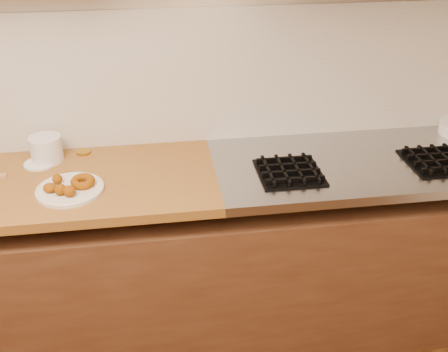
% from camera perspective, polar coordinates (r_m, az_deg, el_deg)
% --- Properties ---
extents(wall_back, '(4.00, 0.02, 2.70)m').
position_cam_1_polar(wall_back, '(2.31, -14.94, 13.42)').
color(wall_back, '#C2AE94').
rests_on(wall_back, ground).
extents(base_cabinet, '(3.60, 0.60, 0.77)m').
position_cam_1_polar(base_cabinet, '(2.47, -12.69, -10.58)').
color(base_cabinet, brown).
rests_on(base_cabinet, floor).
extents(stovetop, '(1.30, 0.62, 0.04)m').
position_cam_1_polar(stovetop, '(2.36, 14.84, 1.40)').
color(stovetop, '#9EA0A5').
rests_on(stovetop, base_cabinet).
extents(backsplash, '(3.60, 0.02, 0.60)m').
position_cam_1_polar(backsplash, '(2.34, -14.49, 9.82)').
color(backsplash, '#BBB5A8').
rests_on(backsplash, wall_back).
extents(burner_grates, '(0.91, 0.26, 0.03)m').
position_cam_1_polar(burner_grates, '(2.27, 15.09, 1.13)').
color(burner_grates, black).
rests_on(burner_grates, stovetop).
extents(donut_plate, '(0.26, 0.26, 0.01)m').
position_cam_1_polar(donut_plate, '(2.11, -16.42, -1.43)').
color(donut_plate, beige).
rests_on(donut_plate, butcher_block).
extents(ring_donut, '(0.11, 0.11, 0.04)m').
position_cam_1_polar(ring_donut, '(2.11, -15.14, -0.58)').
color(ring_donut, '#864703').
rests_on(ring_donut, donut_plate).
extents(fried_dough_chunks, '(0.14, 0.17, 0.04)m').
position_cam_1_polar(fried_dough_chunks, '(2.08, -17.46, -1.18)').
color(fried_dough_chunks, '#864703').
rests_on(fried_dough_chunks, donut_plate).
extents(plastic_tub, '(0.14, 0.14, 0.11)m').
position_cam_1_polar(plastic_tub, '(2.35, -18.78, 2.80)').
color(plastic_tub, silver).
rests_on(plastic_tub, butcher_block).
extents(tub_lid, '(0.15, 0.15, 0.01)m').
position_cam_1_polar(tub_lid, '(2.36, -19.41, 1.29)').
color(tub_lid, silver).
rests_on(tub_lid, butcher_block).
extents(brass_jar_lid, '(0.06, 0.06, 0.01)m').
position_cam_1_polar(brass_jar_lid, '(2.40, -15.04, 2.53)').
color(brass_jar_lid, '#AE871F').
rests_on(brass_jar_lid, butcher_block).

